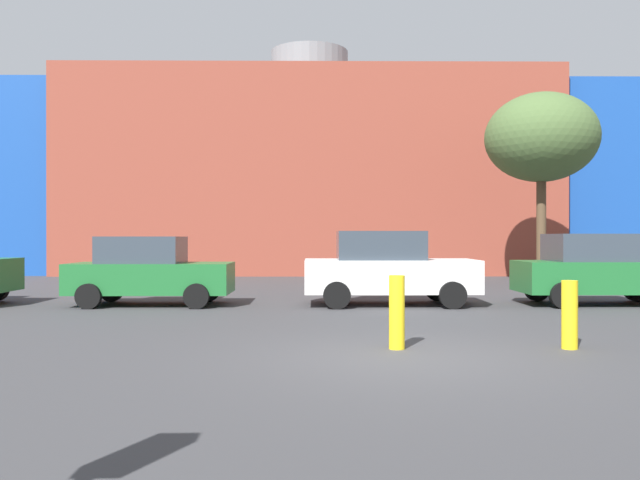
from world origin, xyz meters
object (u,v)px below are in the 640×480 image
object	(u,v)px
parked_car_1	(149,271)
bare_tree_0	(541,138)
parked_car_2	(387,268)
parked_car_3	(599,269)
bollard_yellow_1	(570,315)
bollard_yellow_0	(397,312)

from	to	relation	value
parked_car_1	bare_tree_0	bearing A→B (deg)	29.03
parked_car_2	parked_car_3	distance (m)	5.36
bare_tree_0	parked_car_3	bearing A→B (deg)	-98.03
parked_car_1	bollard_yellow_1	bearing A→B (deg)	-38.64
parked_car_1	bare_tree_0	distance (m)	14.76
bare_tree_0	bollard_yellow_1	world-z (taller)	bare_tree_0
parked_car_3	bollard_yellow_1	bearing A→B (deg)	-117.29
parked_car_1	bollard_yellow_0	distance (m)	8.39
bollard_yellow_0	parked_car_2	bearing A→B (deg)	84.73
bollard_yellow_0	bollard_yellow_1	xyz separation A→B (m)	(2.64, -0.01, -0.04)
parked_car_2	bollard_yellow_1	size ratio (longest dim) A/B	4.11
parked_car_1	parked_car_2	world-z (taller)	parked_car_2
bare_tree_0	bollard_yellow_0	xyz separation A→B (m)	(-6.92, -13.25, -4.71)
parked_car_3	parked_car_2	bearing A→B (deg)	180.00
parked_car_2	bollard_yellow_0	distance (m)	6.45
parked_car_3	bollard_yellow_0	xyz separation A→B (m)	(-5.95, -6.41, -0.33)
parked_car_2	parked_car_3	xyz separation A→B (m)	(5.36, -0.00, -0.03)
bollard_yellow_1	bare_tree_0	bearing A→B (deg)	72.12
parked_car_3	bollard_yellow_1	xyz separation A→B (m)	(-3.32, -6.43, -0.37)
bare_tree_0	bollard_yellow_1	distance (m)	14.72
bare_tree_0	bollard_yellow_1	xyz separation A→B (m)	(-4.28, -13.26, -4.74)
parked_car_2	bollard_yellow_1	world-z (taller)	parked_car_2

